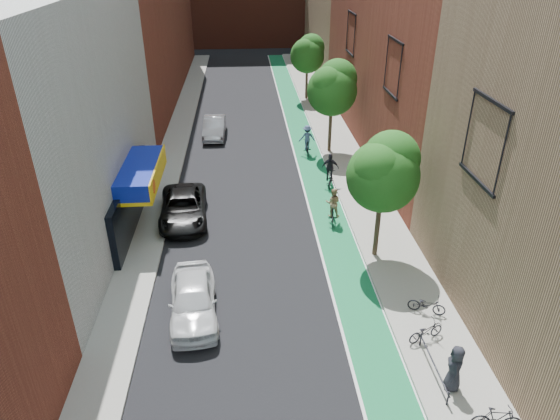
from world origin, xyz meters
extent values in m
cube|color=#126535|center=(4.00, 26.00, 0.01)|extent=(2.00, 68.00, 0.01)
cube|color=gray|center=(-6.00, 26.00, 0.07)|extent=(2.00, 68.00, 0.15)
cube|color=gray|center=(6.50, 26.00, 0.07)|extent=(3.00, 68.00, 0.15)
cube|color=silver|center=(-11.00, 14.00, 6.00)|extent=(8.00, 20.00, 12.00)
cylinder|color=#332619|center=(5.60, 10.00, 1.65)|extent=(0.24, 0.24, 3.30)
sphere|color=#174A13|center=(5.60, 10.00, 4.38)|extent=(3.36, 3.36, 3.36)
sphere|color=#174A13|center=(6.00, 10.30, 5.10)|extent=(2.64, 2.64, 2.64)
sphere|color=#174A13|center=(5.30, 9.70, 4.86)|extent=(2.40, 2.40, 2.40)
cylinder|color=#332619|center=(5.60, 24.00, 1.73)|extent=(0.24, 0.24, 3.47)
sphere|color=#174A13|center=(5.60, 24.00, 4.60)|extent=(3.53, 3.53, 3.53)
sphere|color=#174A13|center=(6.00, 24.30, 5.36)|extent=(2.77, 2.77, 2.77)
sphere|color=#174A13|center=(5.30, 23.70, 5.10)|extent=(2.52, 2.52, 2.52)
cylinder|color=#332619|center=(5.60, 38.00, 1.59)|extent=(0.24, 0.24, 3.19)
sphere|color=#174A13|center=(5.60, 38.00, 4.23)|extent=(3.25, 3.25, 3.25)
sphere|color=#174A13|center=(6.00, 38.30, 4.93)|extent=(2.55, 2.55, 2.55)
sphere|color=#174A13|center=(5.30, 37.70, 4.70)|extent=(2.32, 2.32, 2.32)
imported|color=silver|center=(-3.00, 6.23, 0.81)|extent=(2.34, 4.93, 1.63)
imported|color=black|center=(-4.18, 14.52, 0.76)|extent=(2.87, 5.61, 1.52)
imported|color=gray|center=(-3.00, 28.04, 0.77)|extent=(1.76, 4.73, 1.55)
imported|color=black|center=(4.08, 13.53, 0.53)|extent=(0.82, 1.83, 1.06)
imported|color=#A1865E|center=(4.08, 13.63, 1.19)|extent=(0.93, 0.78, 1.69)
imported|color=black|center=(4.70, 18.19, 0.46)|extent=(1.00, 1.84, 0.92)
imported|color=black|center=(4.70, 18.29, 1.26)|extent=(1.14, 0.68, 1.81)
imported|color=black|center=(3.92, 23.74, 0.55)|extent=(0.54, 1.83, 1.10)
imported|color=#435578|center=(3.92, 23.84, 1.26)|extent=(1.19, 0.69, 1.82)
imported|color=black|center=(6.67, 5.48, 0.55)|extent=(1.63, 1.10, 0.81)
imported|color=black|center=(6.95, -0.25, 0.63)|extent=(1.64, 0.67, 0.96)
imported|color=black|center=(6.09, 3.91, 0.56)|extent=(1.65, 1.04, 0.82)
imported|color=black|center=(6.23, 1.55, 1.04)|extent=(0.80, 1.00, 1.79)
camera|label=1|loc=(-0.65, -10.35, 13.85)|focal=32.00mm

